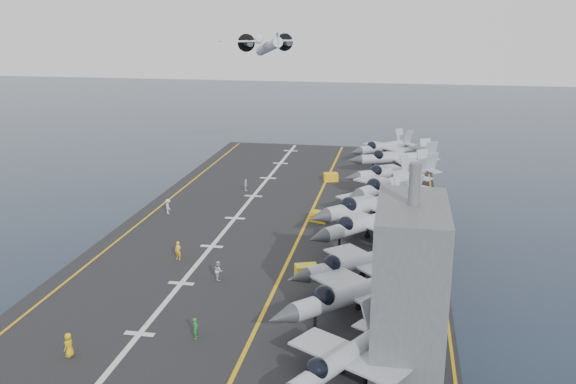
% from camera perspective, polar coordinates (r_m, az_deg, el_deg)
% --- Properties ---
extents(ground, '(500.00, 500.00, 0.00)m').
position_cam_1_polar(ground, '(82.79, -0.50, -9.44)').
color(ground, '#142135').
rests_on(ground, ground).
extents(hull, '(36.00, 90.00, 10.00)m').
position_cam_1_polar(hull, '(80.77, -0.51, -6.24)').
color(hull, '#56595E').
rests_on(hull, ground).
extents(flight_deck, '(38.00, 92.00, 0.40)m').
position_cam_1_polar(flight_deck, '(78.95, -0.52, -2.74)').
color(flight_deck, black).
rests_on(flight_deck, hull).
extents(foul_line, '(0.35, 90.00, 0.02)m').
position_cam_1_polar(foul_line, '(78.41, 1.64, -2.71)').
color(foul_line, gold).
rests_on(foul_line, flight_deck).
extents(landing_centerline, '(0.50, 90.00, 0.02)m').
position_cam_1_polar(landing_centerline, '(80.16, -4.74, -2.34)').
color(landing_centerline, silver).
rests_on(landing_centerline, flight_deck).
extents(deck_edge_port, '(0.25, 90.00, 0.02)m').
position_cam_1_polar(deck_edge_port, '(83.58, -12.05, -1.87)').
color(deck_edge_port, gold).
rests_on(deck_edge_port, flight_deck).
extents(deck_edge_stbd, '(0.25, 90.00, 0.02)m').
position_cam_1_polar(deck_edge_stbd, '(77.77, 13.02, -3.29)').
color(deck_edge_stbd, gold).
rests_on(deck_edge_stbd, flight_deck).
extents(island_superstructure, '(5.00, 10.00, 15.00)m').
position_cam_1_polar(island_superstructure, '(46.92, 10.79, -6.41)').
color(island_superstructure, '#56595E').
rests_on(island_superstructure, flight_deck).
extents(fighter_jet_0, '(14.13, 15.65, 4.53)m').
position_cam_1_polar(fighter_jet_0, '(45.35, 4.91, -14.38)').
color(fighter_jet_0, '#919BA1').
rests_on(fighter_jet_0, flight_deck).
extents(fighter_jet_1, '(18.05, 18.13, 5.33)m').
position_cam_1_polar(fighter_jet_1, '(53.96, 6.07, -8.73)').
color(fighter_jet_1, '#A0A7B1').
rests_on(fighter_jet_1, flight_deck).
extents(fighter_jet_2, '(16.44, 16.08, 4.80)m').
position_cam_1_polar(fighter_jet_2, '(60.74, 6.30, -6.11)').
color(fighter_jet_2, gray).
rests_on(fighter_jet_2, flight_deck).
extents(fighter_jet_3, '(17.28, 17.90, 5.20)m').
position_cam_1_polar(fighter_jet_3, '(71.06, 7.02, -2.64)').
color(fighter_jet_3, gray).
rests_on(fighter_jet_3, flight_deck).
extents(fighter_jet_4, '(19.38, 19.51, 5.73)m').
position_cam_1_polar(fighter_jet_4, '(76.81, 7.45, -1.02)').
color(fighter_jet_4, '#949CA3').
rests_on(fighter_jet_4, flight_deck).
extents(fighter_jet_5, '(17.54, 19.16, 5.54)m').
position_cam_1_polar(fighter_jet_5, '(86.34, 8.97, 0.76)').
color(fighter_jet_5, gray).
rests_on(fighter_jet_5, flight_deck).
extents(fighter_jet_6, '(17.65, 16.21, 5.10)m').
position_cam_1_polar(fighter_jet_6, '(93.71, 9.56, 1.81)').
color(fighter_jet_6, gray).
rests_on(fighter_jet_6, flight_deck).
extents(fighter_jet_7, '(16.98, 14.31, 5.01)m').
position_cam_1_polar(fighter_jet_7, '(103.22, 9.69, 3.08)').
color(fighter_jet_7, '#919BA2').
rests_on(fighter_jet_7, flight_deck).
extents(fighter_jet_8, '(15.83, 16.06, 4.70)m').
position_cam_1_polar(fighter_jet_8, '(111.99, 8.54, 4.06)').
color(fighter_jet_8, gray).
rests_on(fighter_jet_8, flight_deck).
extents(tow_cart_a, '(2.46, 2.02, 1.27)m').
position_cam_1_polar(tow_cart_a, '(62.68, 1.63, -7.04)').
color(tow_cart_a, yellow).
rests_on(tow_cart_a, flight_deck).
extents(tow_cart_b, '(2.40, 1.94, 1.25)m').
position_cam_1_polar(tow_cart_b, '(78.63, 2.83, -2.21)').
color(tow_cart_b, gold).
rests_on(tow_cart_b, flight_deck).
extents(tow_cart_c, '(2.38, 1.90, 1.25)m').
position_cam_1_polar(tow_cart_c, '(97.16, 3.83, 1.33)').
color(tow_cart_c, yellow).
rests_on(tow_cart_c, flight_deck).
extents(crew_0, '(0.89, 1.22, 1.90)m').
position_cam_1_polar(crew_0, '(51.92, -18.90, -12.74)').
color(crew_0, gold).
rests_on(crew_0, flight_deck).
extents(crew_1, '(1.35, 1.10, 1.95)m').
position_cam_1_polar(crew_1, '(67.77, -9.74, -5.15)').
color(crew_1, yellow).
rests_on(crew_1, flight_deck).
extents(crew_3, '(1.32, 1.39, 1.93)m').
position_cam_1_polar(crew_3, '(82.83, -10.61, -1.27)').
color(crew_3, silver).
rests_on(crew_3, flight_deck).
extents(crew_4, '(0.78, 1.09, 1.72)m').
position_cam_1_polar(crew_4, '(91.83, -3.78, 0.61)').
color(crew_4, silver).
rests_on(crew_4, flight_deck).
extents(crew_6, '(0.87, 1.15, 1.74)m').
position_cam_1_polar(crew_6, '(52.24, -8.21, -11.89)').
color(crew_6, '#268C33').
rests_on(crew_6, flight_deck).
extents(crew_7, '(1.22, 1.38, 1.93)m').
position_cam_1_polar(crew_7, '(62.30, -6.20, -6.95)').
color(crew_7, silver).
rests_on(crew_7, flight_deck).
extents(transport_plane, '(24.79, 22.18, 4.86)m').
position_cam_1_polar(transport_plane, '(136.47, -1.72, 12.78)').
color(transport_plane, silver).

